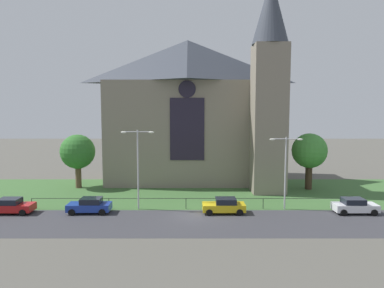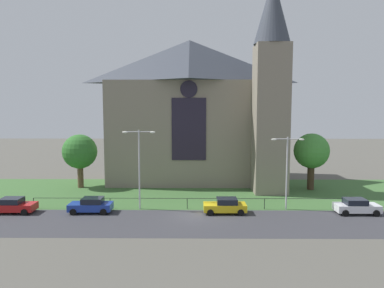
% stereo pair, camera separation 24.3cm
% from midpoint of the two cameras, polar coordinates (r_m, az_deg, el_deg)
% --- Properties ---
extents(ground, '(160.00, 160.00, 0.00)m').
position_cam_midpoint_polar(ground, '(44.80, 0.23, -7.66)').
color(ground, '#56544C').
extents(road_asphalt, '(120.00, 8.00, 0.01)m').
position_cam_midpoint_polar(road_asphalt, '(33.23, 0.23, -12.42)').
color(road_asphalt, '#38383D').
rests_on(road_asphalt, ground).
extents(grass_verge, '(120.00, 20.00, 0.01)m').
position_cam_midpoint_polar(grass_verge, '(42.85, 0.23, -8.28)').
color(grass_verge, '#3D6633').
rests_on(grass_verge, ground).
extents(church_building, '(23.20, 16.20, 26.00)m').
position_cam_midpoint_polar(church_building, '(51.16, 0.28, 5.60)').
color(church_building, gray).
rests_on(church_building, ground).
extents(iron_railing, '(31.97, 0.07, 1.13)m').
position_cam_midpoint_polar(iron_railing, '(37.29, -0.91, -8.85)').
color(iron_railing, black).
rests_on(iron_railing, ground).
extents(tree_right_far, '(4.45, 4.45, 7.21)m').
position_cam_midpoint_polar(tree_right_far, '(47.95, 18.33, -1.13)').
color(tree_right_far, '#423021').
rests_on(tree_right_far, ground).
extents(tree_left_far, '(4.47, 4.47, 7.00)m').
position_cam_midpoint_polar(tree_left_far, '(48.80, -17.66, -1.23)').
color(tree_left_far, brown).
rests_on(tree_left_far, ground).
extents(streetlamp_near, '(3.37, 0.26, 8.19)m').
position_cam_midpoint_polar(streetlamp_near, '(36.79, -8.58, -2.38)').
color(streetlamp_near, '#B2B2B7').
rests_on(streetlamp_near, ground).
extents(streetlamp_far, '(3.37, 0.26, 7.47)m').
position_cam_midpoint_polar(streetlamp_far, '(37.61, 14.77, -2.94)').
color(streetlamp_far, '#B2B2B7').
rests_on(streetlamp_far, ground).
extents(parked_car_red, '(4.20, 2.03, 1.51)m').
position_cam_midpoint_polar(parked_car_red, '(40.05, -26.79, -8.79)').
color(parked_car_red, '#B21919').
rests_on(parked_car_red, ground).
extents(parked_car_blue, '(4.22, 2.07, 1.51)m').
position_cam_midpoint_polar(parked_car_blue, '(37.38, -15.93, -9.40)').
color(parked_car_blue, '#1E3899').
rests_on(parked_car_blue, ground).
extents(parked_car_yellow, '(4.23, 2.07, 1.51)m').
position_cam_midpoint_polar(parked_car_yellow, '(36.00, 5.19, -9.79)').
color(parked_car_yellow, gold).
rests_on(parked_car_yellow, ground).
extents(parked_car_white, '(4.21, 2.04, 1.51)m').
position_cam_midpoint_polar(parked_car_white, '(39.21, 24.59, -9.00)').
color(parked_car_white, silver).
rests_on(parked_car_white, ground).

